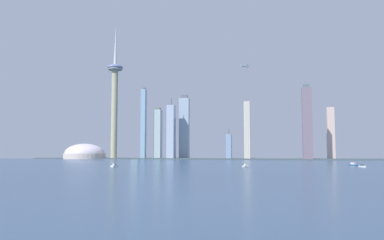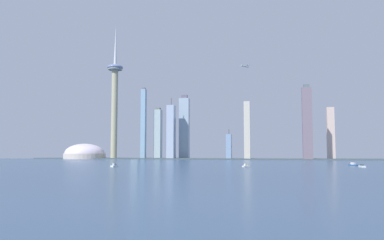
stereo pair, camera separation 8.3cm
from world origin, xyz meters
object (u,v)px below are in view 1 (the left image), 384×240
Objects in this scene: stadium_dome at (85,154)px; channel_buoy_0 at (107,160)px; skyscraper_9 at (307,123)px; channel_buoy_1 at (305,162)px; skyscraper_0 at (136,130)px; skyscraper_7 at (247,130)px; skyscraper_2 at (184,128)px; skyscraper_3 at (143,124)px; skyscraper_6 at (331,133)px; skyscraper_1 at (158,134)px; observation_tower at (115,94)px; boat_0 at (114,166)px; skyscraper_5 at (229,147)px; skyscraper_4 at (174,131)px; boat_3 at (362,166)px; airplane at (245,66)px; boat_1 at (246,166)px; skyscraper_8 at (171,132)px; boat_2 at (353,165)px.

stadium_dome reaches higher than channel_buoy_0.
skyscraper_9 is 69.38× the size of channel_buoy_1.
skyscraper_0 is 328.23m from skyscraper_7.
skyscraper_3 is at bearing -154.27° from skyscraper_2.
skyscraper_7 reaches higher than stadium_dome.
skyscraper_6 is 131.17m from skyscraper_9.
skyscraper_1 is 237.77m from skyscraper_7.
channel_buoy_0 is at bearing -70.36° from observation_tower.
boat_0 is at bearing -79.93° from skyscraper_1.
skyscraper_3 is 227.50m from skyscraper_5.
skyscraper_2 is 136.19m from skyscraper_5.
skyscraper_0 is 65.35× the size of channel_buoy_1.
skyscraper_4 is 592.35m from boat_3.
airplane is at bearing -164.18° from boat_3.
skyscraper_9 reaches higher than boat_3.
airplane is (46.20, -85.02, 181.85)m from skyscraper_5.
channel_buoy_0 is (65.35, -183.15, -166.57)m from observation_tower.
skyscraper_0 is 13.12× the size of boat_3.
skyscraper_4 reaches higher than skyscraper_5.
airplane reaches higher than channel_buoy_1.
skyscraper_1 is 434.27m from channel_buoy_1.
boat_1 is (441.96, -399.08, -10.72)m from stadium_dome.
skyscraper_9 reaches higher than skyscraper_7.
skyscraper_1 is 45.19m from skyscraper_4.
skyscraper_3 is at bearing 150.09° from channel_buoy_1.
skyscraper_8 is 537.65m from boat_3.
skyscraper_9 is (338.99, -84.70, 10.75)m from skyscraper_4.
channel_buoy_0 is at bearing -86.91° from boat_1.
skyscraper_6 is (251.82, 73.41, 34.84)m from skyscraper_5.
observation_tower is 2.61× the size of skyscraper_1.
airplane is (-113.18, 145.67, 211.35)m from channel_buoy_1.
skyscraper_3 reaches higher than stadium_dome.
skyscraper_2 is at bearing 164.08° from skyscraper_7.
airplane is (-167.37, 277.31, 210.96)m from boat_2.
skyscraper_8 is at bearing 3.72° from observation_tower.
skyscraper_2 is 2.27× the size of skyscraper_5.
boat_1 is at bearing -106.81° from skyscraper_9.
boat_3 is at bearing -51.10° from skyscraper_4.
skyscraper_7 is at bearing -9.49° from boat_2.
airplane is at bearing -9.91° from observation_tower.
skyscraper_1 is (81.75, -50.66, -14.75)m from skyscraper_0.
skyscraper_1 is 0.95× the size of skyscraper_7.
skyscraper_0 reaches higher than boat_2.
skyscraper_4 reaches higher than skyscraper_6.
channel_buoy_1 is at bearing -20.90° from stadium_dome.
stadium_dome is 0.81× the size of skyscraper_6.
skyscraper_6 is 0.75× the size of skyscraper_9.
skyscraper_8 is at bearing 2.72° from stadium_dome.
skyscraper_7 reaches higher than skyscraper_5.
skyscraper_0 is 11.74× the size of boat_2.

